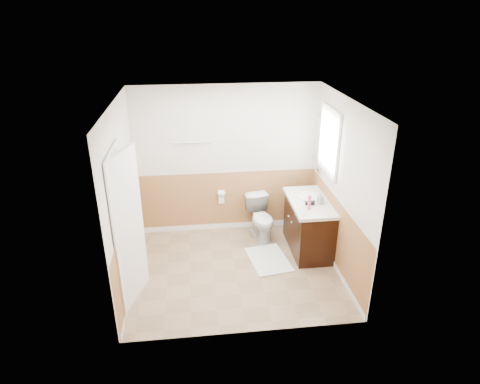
{
  "coord_description": "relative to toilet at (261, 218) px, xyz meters",
  "views": [
    {
      "loc": [
        -0.54,
        -5.12,
        3.59
      ],
      "look_at": [
        0.1,
        0.25,
        1.15
      ],
      "focal_mm": 31.09,
      "sensor_mm": 36.0,
      "label": 1
    }
  ],
  "objects": [
    {
      "name": "door_knob",
      "position": [
        -1.88,
        -1.03,
        0.6
      ],
      "size": [
        0.06,
        0.06,
        0.06
      ],
      "primitive_type": "sphere",
      "color": "silver",
      "rests_on": "door"
    },
    {
      "name": "tp_holder_bar",
      "position": [
        -0.64,
        0.32,
        0.35
      ],
      "size": [
        0.14,
        0.02,
        0.02
      ],
      "primitive_type": "cylinder",
      "rotation": [
        0.0,
        1.57,
        0.0
      ],
      "color": "silver",
      "rests_on": "wall_back"
    },
    {
      "name": "sink_basin",
      "position": [
        0.68,
        -0.31,
        0.51
      ],
      "size": [
        0.36,
        0.36,
        0.02
      ],
      "primitive_type": "cylinder",
      "color": "white",
      "rests_on": "countertop"
    },
    {
      "name": "mirror_panel",
      "position": [
        0.94,
        0.19,
        1.2
      ],
      "size": [
        0.02,
        0.35,
        0.9
      ],
      "primitive_type": "cube",
      "color": "silver",
      "rests_on": "wall_right"
    },
    {
      "name": "vanity_knob_right",
      "position": [
        0.38,
        -0.36,
        0.2
      ],
      "size": [
        0.03,
        0.03,
        0.03
      ],
      "primitive_type": "sphere",
      "color": "silver",
      "rests_on": "vanity_cabinet"
    },
    {
      "name": "towel_bar",
      "position": [
        -1.09,
        0.34,
        1.25
      ],
      "size": [
        0.62,
        0.02,
        0.02
      ],
      "primitive_type": "cylinder",
      "rotation": [
        0.0,
        1.57,
        0.0
      ],
      "color": "silver",
      "rests_on": "wall_back"
    },
    {
      "name": "lotion_bottle",
      "position": [
        0.58,
        -0.73,
        0.61
      ],
      "size": [
        0.05,
        0.05,
        0.22
      ],
      "primitive_type": "cylinder",
      "color": "#ED3D84",
      "rests_on": "countertop"
    },
    {
      "name": "door",
      "position": [
        -1.94,
        -1.36,
        0.67
      ],
      "size": [
        0.29,
        0.78,
        2.04
      ],
      "primitive_type": "cube",
      "rotation": [
        0.0,
        0.0,
        -0.31
      ],
      "color": "white",
      "rests_on": "wall_left"
    },
    {
      "name": "wall_right",
      "position": [
        0.96,
        -0.91,
        0.9
      ],
      "size": [
        0.0,
        3.0,
        3.0
      ],
      "primitive_type": "plane",
      "rotation": [
        1.57,
        0.0,
        -1.57
      ],
      "color": "silver",
      "rests_on": "floor"
    },
    {
      "name": "wall_left",
      "position": [
        -2.04,
        -0.91,
        0.9
      ],
      "size": [
        0.0,
        3.0,
        3.0
      ],
      "primitive_type": "plane",
      "rotation": [
        1.57,
        0.0,
        1.57
      ],
      "color": "silver",
      "rests_on": "floor"
    },
    {
      "name": "hair_dryer_body",
      "position": [
        0.63,
        -0.59,
        0.54
      ],
      "size": [
        0.14,
        0.07,
        0.07
      ],
      "primitive_type": "cylinder",
      "rotation": [
        0.0,
        1.57,
        0.0
      ],
      "color": "black",
      "rests_on": "countertop"
    },
    {
      "name": "tp_sheet",
      "position": [
        -0.64,
        0.32,
        0.24
      ],
      "size": [
        0.1,
        0.01,
        0.16
      ],
      "primitive_type": "cube",
      "color": "white",
      "rests_on": "tp_roll"
    },
    {
      "name": "door_frame",
      "position": [
        -2.01,
        -1.36,
        0.68
      ],
      "size": [
        0.02,
        0.92,
        2.1
      ],
      "primitive_type": "cube",
      "color": "white",
      "rests_on": "wall_left"
    },
    {
      "name": "wainscot_right",
      "position": [
        0.95,
        -0.91,
        0.15
      ],
      "size": [
        0.0,
        2.6,
        2.6
      ],
      "primitive_type": "plane",
      "rotation": [
        1.57,
        0.0,
        -1.57
      ],
      "color": "#A56B42",
      "rests_on": "floor"
    },
    {
      "name": "faucet",
      "position": [
        0.86,
        -0.31,
        0.57
      ],
      "size": [
        0.02,
        0.02,
        0.14
      ],
      "primitive_type": "cylinder",
      "color": "silver",
      "rests_on": "countertop"
    },
    {
      "name": "floor",
      "position": [
        -0.54,
        -0.91,
        -0.35
      ],
      "size": [
        3.0,
        3.0,
        0.0
      ],
      "primitive_type": "plane",
      "color": "#8C7051",
      "rests_on": "ground"
    },
    {
      "name": "wainscot_left",
      "position": [
        -2.02,
        -0.91,
        0.15
      ],
      "size": [
        0.0,
        2.6,
        2.6
      ],
      "primitive_type": "plane",
      "rotation": [
        1.57,
        0.0,
        1.57
      ],
      "color": "#A56B42",
      "rests_on": "floor"
    },
    {
      "name": "wainscot_front",
      "position": [
        -0.54,
        -2.2,
        0.15
      ],
      "size": [
        3.0,
        0.0,
        3.0
      ],
      "primitive_type": "plane",
      "rotation": [
        -1.57,
        0.0,
        0.0
      ],
      "color": "#A56B42",
      "rests_on": "floor"
    },
    {
      "name": "ceiling",
      "position": [
        -0.54,
        -0.91,
        2.15
      ],
      "size": [
        3.0,
        3.0,
        0.0
      ],
      "primitive_type": "plane",
      "rotation": [
        3.14,
        0.0,
        0.0
      ],
      "color": "white",
      "rests_on": "floor"
    },
    {
      "name": "vanity_cabinet",
      "position": [
        0.68,
        -0.46,
        0.05
      ],
      "size": [
        0.55,
        1.1,
        0.8
      ],
      "primitive_type": "cube",
      "color": "black",
      "rests_on": "floor"
    },
    {
      "name": "wall_back",
      "position": [
        -0.54,
        0.39,
        0.9
      ],
      "size": [
        3.0,
        0.0,
        3.0
      ],
      "primitive_type": "plane",
      "rotation": [
        1.57,
        0.0,
        0.0
      ],
      "color": "silver",
      "rests_on": "floor"
    },
    {
      "name": "wall_front",
      "position": [
        -0.54,
        -2.21,
        0.9
      ],
      "size": [
        3.0,
        0.0,
        3.0
      ],
      "primitive_type": "plane",
      "rotation": [
        -1.57,
        0.0,
        0.0
      ],
      "color": "silver",
      "rests_on": "floor"
    },
    {
      "name": "toilet",
      "position": [
        0.0,
        0.0,
        0.0
      ],
      "size": [
        0.49,
        0.74,
        0.7
      ],
      "primitive_type": "imported",
      "rotation": [
        0.0,
        0.0,
        0.16
      ],
      "color": "silver",
      "rests_on": "floor"
    },
    {
      "name": "vanity_knob_left",
      "position": [
        0.38,
        -0.56,
        0.2
      ],
      "size": [
        0.03,
        0.03,
        0.03
      ],
      "primitive_type": "sphere",
      "color": "silver",
      "rests_on": "vanity_cabinet"
    },
    {
      "name": "window_frame",
      "position": [
        0.93,
        -0.32,
        1.4
      ],
      "size": [
        0.04,
        0.8,
        1.0
      ],
      "primitive_type": "cube",
      "color": "white",
      "rests_on": "wall_right"
    },
    {
      "name": "wainscot_back",
      "position": [
        -0.54,
        0.38,
        0.15
      ],
      "size": [
        3.0,
        0.0,
        3.0
      ],
      "primitive_type": "plane",
      "rotation": [
        1.57,
        0.0,
        0.0
      ],
      "color": "#A56B42",
      "rests_on": "floor"
    },
    {
      "name": "window_glass",
      "position": [
        0.95,
        -0.32,
        1.4
      ],
      "size": [
        0.01,
        0.7,
        0.9
      ],
      "primitive_type": "cube",
      "color": "white",
      "rests_on": "wall_right"
    },
    {
      "name": "tp_roll",
      "position": [
        -0.64,
        0.32,
        0.35
      ],
      "size": [
        0.1,
        0.11,
        0.11
      ],
      "primitive_type": "cylinder",
      "rotation": [
        0.0,
        1.57,
        0.0
      ],
      "color": "white",
      "rests_on": "tp_holder_bar"
    },
    {
      "name": "countertop",
      "position": [
        0.67,
        -0.46,
        0.48
      ],
      "size": [
        0.6,
        1.15,
        0.05
      ],
      "primitive_type": "cube",
      "color": "white",
      "rests_on": "vanity_cabinet"
    },
    {
      "name": "soap_dispenser",
      "position": [
        0.8,
        -0.57,
        0.59
      ],
      "size": [
        0.1,
        0.1,
        0.18
      ],
      "primitive_type": "imported",
      "rotation": [
        0.0,
        0.0,
        0.28
      ],
      "color": "#99A2AC",
      "rests_on": "countertop"
    },
    {
      "name": "hair_dryer_handle",
      "position": [
        0.6,
        -0.56,
        0.51
      ],
      "size": [
        0.03,
        0.03,
        0.07
      ],
      "primitive_type": "cylinder",
      "color": "black",
      "rests_on": "countertop"
    },
    {
      "name": "bath_mat",
      "position": [
        0.0,
        -0.72,
        -0.34
      ],
      "size": [
        0.67,
        0.88,
        0.02
      ],
      "primitive_type": "cube",
      "rotation": [
        0.0,
        0.0,
        0.16
      ],
      "color": "white",
      "rests_on": "floor"
    }
  ]
}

